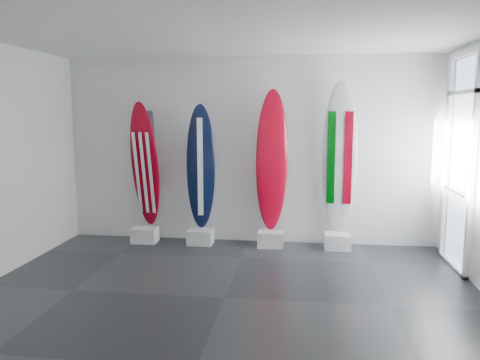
# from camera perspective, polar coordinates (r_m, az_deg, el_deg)

# --- Properties ---
(floor) EXTENTS (6.00, 6.00, 0.00)m
(floor) POSITION_cam_1_polar(r_m,az_deg,el_deg) (5.67, -1.79, -13.86)
(floor) COLOR black
(floor) RESTS_ON ground
(ceiling) EXTENTS (6.00, 6.00, 0.00)m
(ceiling) POSITION_cam_1_polar(r_m,az_deg,el_deg) (5.33, -1.94, 17.58)
(ceiling) COLOR white
(ceiling) RESTS_ON wall_back
(wall_back) EXTENTS (6.00, 0.00, 6.00)m
(wall_back) POSITION_cam_1_polar(r_m,az_deg,el_deg) (7.76, 1.09, 3.52)
(wall_back) COLOR white
(wall_back) RESTS_ON ground
(wall_front) EXTENTS (6.00, 0.00, 6.00)m
(wall_front) POSITION_cam_1_polar(r_m,az_deg,el_deg) (2.89, -9.84, -4.48)
(wall_front) COLOR white
(wall_front) RESTS_ON ground
(display_block_usa) EXTENTS (0.40, 0.30, 0.24)m
(display_block_usa) POSITION_cam_1_polar(r_m,az_deg,el_deg) (8.05, -11.26, -6.45)
(display_block_usa) COLOR silver
(display_block_usa) RESTS_ON floor
(surfboard_usa) EXTENTS (0.51, 0.47, 2.06)m
(surfboard_usa) POSITION_cam_1_polar(r_m,az_deg,el_deg) (7.94, -11.26, 1.74)
(surfboard_usa) COLOR #9E0417
(surfboard_usa) RESTS_ON display_block_usa
(display_block_navy) EXTENTS (0.40, 0.30, 0.24)m
(display_block_navy) POSITION_cam_1_polar(r_m,az_deg,el_deg) (7.81, -4.75, -6.77)
(display_block_navy) COLOR silver
(display_block_navy) RESTS_ON floor
(surfboard_navy) EXTENTS (0.48, 0.25, 2.01)m
(surfboard_navy) POSITION_cam_1_polar(r_m,az_deg,el_deg) (7.69, -4.69, 1.54)
(surfboard_navy) COLOR black
(surfboard_navy) RESTS_ON display_block_navy
(display_block_swiss) EXTENTS (0.40, 0.30, 0.24)m
(display_block_swiss) POSITION_cam_1_polar(r_m,az_deg,el_deg) (7.65, 3.69, -7.06)
(display_block_swiss) COLOR silver
(display_block_swiss) RESTS_ON floor
(surfboard_swiss) EXTENTS (0.53, 0.30, 2.24)m
(surfboard_swiss) POSITION_cam_1_polar(r_m,az_deg,el_deg) (7.53, 3.83, 2.27)
(surfboard_swiss) COLOR #9E0417
(surfboard_swiss) RESTS_ON display_block_swiss
(display_block_italy) EXTENTS (0.40, 0.30, 0.24)m
(display_block_italy) POSITION_cam_1_polar(r_m,az_deg,el_deg) (7.66, 11.54, -7.20)
(display_block_italy) COLOR silver
(display_block_italy) RESTS_ON floor
(surfboard_italy) EXTENTS (0.55, 0.29, 2.35)m
(surfboard_italy) POSITION_cam_1_polar(r_m,az_deg,el_deg) (7.53, 11.76, 2.55)
(surfboard_italy) COLOR silver
(surfboard_italy) RESTS_ON display_block_italy
(wall_outlet) EXTENTS (0.09, 0.02, 0.13)m
(wall_outlet) POSITION_cam_1_polar(r_m,az_deg,el_deg) (8.54, -15.56, -4.16)
(wall_outlet) COLOR silver
(wall_outlet) RESTS_ON wall_back
(glass_door) EXTENTS (0.12, 1.16, 2.85)m
(glass_door) POSITION_cam_1_polar(r_m,az_deg,el_deg) (7.10, 24.74, 1.74)
(glass_door) COLOR white
(glass_door) RESTS_ON floor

